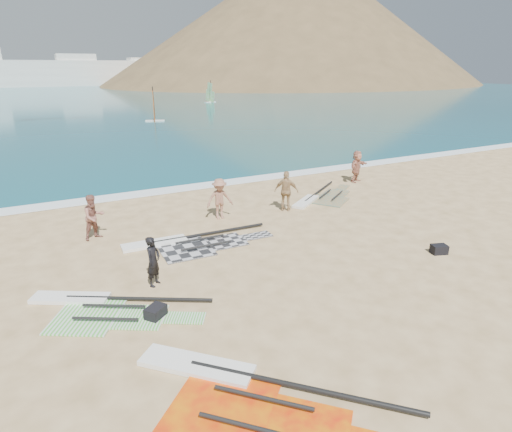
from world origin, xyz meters
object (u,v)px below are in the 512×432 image
rig_orange (321,198)px  beachgoer_left (94,217)px  person_wetsuit (153,261)px  gear_bag_near (156,313)px  gear_bag_far (439,249)px  rig_green (100,308)px  beachgoer_back (286,191)px  beachgoer_right (357,166)px  rig_grey (188,243)px  beachgoer_mid (220,199)px  rig_red (241,394)px

rig_orange → beachgoer_left: 10.86m
person_wetsuit → beachgoer_left: beachgoer_left is taller
gear_bag_near → gear_bag_far: bearing=-3.5°
beachgoer_left → rig_green: bearing=-117.8°
gear_bag_near → beachgoer_back: bearing=37.9°
beachgoer_back → gear_bag_near: bearing=77.6°
rig_green → gear_bag_near: (1.25, -1.16, 0.12)m
rig_green → person_wetsuit: 1.99m
beachgoer_back → rig_green: bearing=68.1°
beachgoer_back → beachgoer_right: beachgoer_back is taller
person_wetsuit → beachgoer_back: (7.28, 4.21, 0.14)m
rig_grey → beachgoer_back: bearing=19.3°
rig_green → beachgoer_right: 17.05m
person_wetsuit → beachgoer_right: 15.19m
beachgoer_mid → beachgoer_back: beachgoer_back is taller
gear_bag_far → beachgoer_left: (-10.59, 7.20, 0.72)m
rig_grey → beachgoer_back: 5.68m
beachgoer_left → beachgoer_right: beachgoer_right is taller
rig_grey → rig_red: rig_red is taller
gear_bag_near → beachgoer_mid: 7.97m
gear_bag_near → beachgoer_left: size_ratio=0.31×
beachgoer_right → rig_grey: bearing=177.0°
rig_orange → beachgoer_mid: size_ratio=2.76×
rig_grey → rig_red: 8.14m
rig_orange → gear_bag_far: bearing=-126.8°
rig_grey → gear_bag_far: (7.65, -4.97, 0.11)m
rig_grey → person_wetsuit: person_wetsuit is taller
rig_green → beachgoer_left: (0.72, 5.42, 0.83)m
beachgoer_mid → beachgoer_left: bearing=-175.9°
gear_bag_far → person_wetsuit: size_ratio=0.34×
rig_grey → beachgoer_back: size_ratio=3.07×
rig_grey → rig_green: 4.85m
beachgoer_right → beachgoer_mid: bearing=169.8°
rig_green → rig_orange: same height
person_wetsuit → beachgoer_back: 8.41m
person_wetsuit → beachgoer_left: size_ratio=0.89×
person_wetsuit → beachgoer_mid: (4.15, 4.62, 0.11)m
rig_grey → beachgoer_mid: 3.17m
gear_bag_far → rig_red: bearing=-162.1°
rig_red → beachgoer_mid: 10.82m
rig_green → beachgoer_mid: bearing=72.1°
rig_grey → rig_green: size_ratio=1.23×
gear_bag_far → beachgoer_back: bearing=109.1°
beachgoer_left → beachgoer_mid: bearing=-21.7°
beachgoer_mid → beachgoer_right: size_ratio=0.99×
rig_green → gear_bag_near: size_ratio=8.65×
gear_bag_near → gear_bag_far: 10.08m
rig_grey → gear_bag_near: 4.98m
rig_grey → beachgoer_right: beachgoer_right is taller
beachgoer_left → beachgoer_right: bearing=-12.3°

